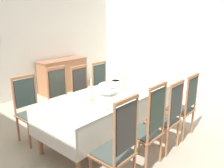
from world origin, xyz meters
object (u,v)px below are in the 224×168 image
chair_south_b (148,126)px  candlestick_west (91,92)px  chair_south_d (183,105)px  soup_tureen (107,88)px  dining_table (109,99)px  sideboard (63,75)px  chair_south_c (167,116)px  candlestick_east (124,82)px  bowl_near_left (116,81)px  chair_north_c (84,92)px  chair_north_a (30,108)px  chair_north_b (62,98)px  chair_south_a (117,146)px  bowl_near_right (102,108)px  chair_north_d (104,86)px  spoon_secondary (95,111)px  spoon_primary (118,81)px

chair_south_b → candlestick_west: bearing=98.2°
chair_south_d → soup_tureen: bearing=134.6°
dining_table → sideboard: bearing=67.2°
chair_south_c → candlestick_east: 1.00m
candlestick_west → bowl_near_left: size_ratio=1.97×
dining_table → chair_north_c: size_ratio=2.20×
chair_north_a → chair_north_b: (0.65, 0.00, 0.02)m
chair_south_a → chair_north_b: size_ratio=1.05×
chair_south_b → sideboard: chair_south_b is taller
sideboard → chair_south_b: bearing=68.8°
candlestick_east → bowl_near_right: 1.05m
chair_south_b → chair_north_d: size_ratio=1.12×
bowl_near_left → spoon_secondary: size_ratio=1.03×
soup_tureen → bowl_near_right: bearing=-144.2°
bowl_near_left → spoon_primary: bearing=12.8°
candlestick_west → chair_north_a: bearing=118.9°
candlestick_west → spoon_primary: (1.18, 0.43, -0.14)m
dining_table → spoon_secondary: bearing=-153.1°
chair_north_b → chair_south_d: (1.13, -1.86, -0.01)m
candlestick_west → candlestick_east: bearing=0.0°
chair_south_d → spoon_secondary: chair_south_d is taller
chair_north_d → bowl_near_left: bearing=68.9°
chair_north_a → sideboard: bearing=-138.7°
bowl_near_left → chair_south_a: bearing=-139.6°
chair_south_d → bowl_near_left: (-0.20, 1.34, 0.23)m
bowl_near_left → sideboard: bearing=78.0°
chair_south_c → spoon_primary: size_ratio=6.31×
chair_south_b → chair_north_b: (-0.00, 1.87, -0.02)m
spoon_primary → chair_south_a: bearing=-147.2°
chair_south_d → bowl_near_left: 1.37m
chair_north_d → bowl_near_right: size_ratio=5.99×
candlestick_east → chair_north_d: bearing=63.8°
bowl_near_left → bowl_near_right: 1.45m
chair_south_d → chair_south_b: bearing=-179.7°
chair_north_c → sideboard: chair_north_c is taller
candlestick_east → bowl_near_left: candlestick_east is taller
candlestick_west → candlestick_east: size_ratio=1.02×
spoon_primary → chair_south_d: bearing=-92.6°
bowl_near_left → sideboard: (0.50, 2.34, -0.34)m
chair_north_b → chair_south_d: 2.18m
spoon_secondary → soup_tureen: bearing=45.6°
bowl_near_right → candlestick_west: bearing=66.4°
chair_south_d → candlestick_east: bearing=116.1°
bowl_near_right → chair_south_a: bearing=-121.8°
chair_north_a → bowl_near_left: size_ratio=6.16×
chair_south_c → spoon_primary: 1.47m
spoon_secondary → chair_north_a: bearing=117.3°
chair_south_d → candlestick_west: size_ratio=3.18×
candlestick_east → spoon_secondary: candlestick_east is taller
chair_south_a → candlestick_east: (1.32, 0.94, 0.32)m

